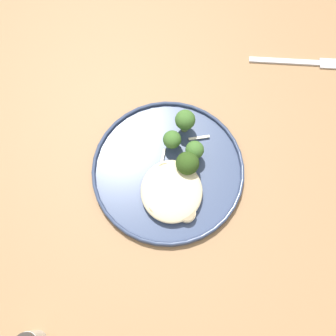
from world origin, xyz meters
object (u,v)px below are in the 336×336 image
object	(u,v)px
seared_scallop_large_seared	(165,172)
seared_scallop_tiny_bay	(153,208)
broccoli_floret_front_edge	(185,120)
broccoli_floret_split_head	(187,163)
broccoli_floret_beside_noodles	(172,140)
seared_scallop_left_edge	(187,214)
broccoli_floret_tall_stalk	(195,150)
seared_scallop_tilted_round	(175,182)
dinner_plate	(168,170)
seared_scallop_right_edge	(161,183)
dinner_fork	(296,62)

from	to	relation	value
seared_scallop_large_seared	seared_scallop_tiny_bay	distance (m)	0.07
broccoli_floret_front_edge	seared_scallop_tiny_bay	bearing A→B (deg)	157.49
broccoli_floret_split_head	broccoli_floret_beside_noodles	bearing A→B (deg)	27.32
seared_scallop_left_edge	seared_scallop_large_seared	bearing A→B (deg)	24.01
broccoli_floret_beside_noodles	seared_scallop_large_seared	bearing A→B (deg)	164.71
seared_scallop_tiny_bay	broccoli_floret_tall_stalk	size ratio (longest dim) A/B	0.49
broccoli_floret_beside_noodles	broccoli_floret_split_head	size ratio (longest dim) A/B	0.85
seared_scallop_tilted_round	broccoli_floret_tall_stalk	bearing A→B (deg)	-35.81
seared_scallop_left_edge	seared_scallop_large_seared	distance (m)	0.09
broccoli_floret_beside_noodles	broccoli_floret_split_head	distance (m)	0.06
broccoli_floret_front_edge	broccoli_floret_split_head	bearing A→B (deg)	179.68
dinner_plate	broccoli_floret_split_head	bearing A→B (deg)	-91.15
broccoli_floret_tall_stalk	broccoli_floret_front_edge	size ratio (longest dim) A/B	0.87
seared_scallop_large_seared	seared_scallop_right_edge	bearing A→B (deg)	159.65
seared_scallop_left_edge	seared_scallop_tilted_round	world-z (taller)	same
dinner_plate	broccoli_floret_split_head	size ratio (longest dim) A/B	5.23
seared_scallop_tilted_round	broccoli_floret_front_edge	xyz separation A→B (m)	(0.11, -0.02, 0.03)
seared_scallop_tiny_bay	broccoli_floret_split_head	distance (m)	0.10
dinner_plate	seared_scallop_right_edge	bearing A→B (deg)	155.07
seared_scallop_tiny_bay	broccoli_floret_front_edge	bearing A→B (deg)	-22.51
broccoli_floret_beside_noodles	broccoli_floret_tall_stalk	bearing A→B (deg)	-120.78
seared_scallop_right_edge	dinner_fork	distance (m)	0.40
broccoli_floret_tall_stalk	seared_scallop_tilted_round	bearing A→B (deg)	144.19
seared_scallop_left_edge	seared_scallop_large_seared	world-z (taller)	seared_scallop_large_seared
seared_scallop_large_seared	broccoli_floret_split_head	distance (m)	0.05
seared_scallop_right_edge	broccoli_floret_split_head	xyz separation A→B (m)	(0.03, -0.05, 0.02)
broccoli_floret_tall_stalk	dinner_fork	bearing A→B (deg)	-48.16
dinner_plate	dinner_fork	size ratio (longest dim) A/B	1.55
dinner_plate	broccoli_floret_front_edge	xyz separation A→B (m)	(0.08, -0.04, 0.04)
seared_scallop_tiny_bay	broccoli_floret_tall_stalk	xyz separation A→B (m)	(0.10, -0.08, 0.02)
seared_scallop_tiny_bay	broccoli_floret_beside_noodles	world-z (taller)	broccoli_floret_beside_noodles
dinner_plate	broccoli_floret_front_edge	world-z (taller)	broccoli_floret_front_edge
seared_scallop_tilted_round	broccoli_floret_front_edge	bearing A→B (deg)	-12.06
seared_scallop_right_edge	broccoli_floret_beside_noodles	distance (m)	0.09
seared_scallop_left_edge	broccoli_floret_split_head	size ratio (longest dim) A/B	0.57
dinner_plate	dinner_fork	xyz separation A→B (m)	(0.23, -0.28, -0.01)
seared_scallop_tiny_bay	dinner_fork	size ratio (longest dim) A/B	0.13
seared_scallop_large_seared	broccoli_floret_beside_noodles	distance (m)	0.06
seared_scallop_right_edge	broccoli_floret_split_head	world-z (taller)	broccoli_floret_split_head
seared_scallop_right_edge	dinner_fork	size ratio (longest dim) A/B	0.15
seared_scallop_large_seared	seared_scallop_tiny_bay	size ratio (longest dim) A/B	1.27
seared_scallop_tiny_bay	seared_scallop_tilted_round	xyz separation A→B (m)	(0.05, -0.04, -0.00)
seared_scallop_tilted_round	broccoli_floret_front_edge	world-z (taller)	broccoli_floret_front_edge
seared_scallop_right_edge	seared_scallop_tiny_bay	xyz separation A→B (m)	(-0.05, 0.02, -0.00)
broccoli_floret_front_edge	broccoli_floret_tall_stalk	bearing A→B (deg)	-166.42
dinner_plate	seared_scallop_right_edge	world-z (taller)	seared_scallop_right_edge
dinner_plate	broccoli_floret_tall_stalk	bearing A→B (deg)	-63.63
seared_scallop_tiny_bay	broccoli_floret_tall_stalk	bearing A→B (deg)	-38.75
broccoli_floret_tall_stalk	broccoli_floret_front_edge	world-z (taller)	broccoli_floret_front_edge
seared_scallop_large_seared	seared_scallop_tilted_round	size ratio (longest dim) A/B	0.92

